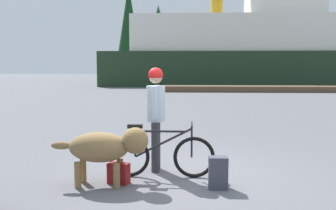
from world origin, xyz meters
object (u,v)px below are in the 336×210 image
backpack (218,173)px  ferry_boat (253,52)px  bicycle (160,155)px  dog (106,147)px  person_cyclist (156,108)px  handbag_pannier (119,173)px

backpack → ferry_boat: 31.22m
bicycle → backpack: size_ratio=3.62×
bicycle → backpack: bicycle is taller
ferry_boat → dog: bearing=-103.3°
person_cyclist → dog: 1.22m
bicycle → person_cyclist: 0.83m
backpack → ferry_boat: size_ratio=0.02×
bicycle → dog: size_ratio=1.17×
person_cyclist → handbag_pannier: 1.31m
backpack → dog: bearing=177.9°
backpack → handbag_pannier: 1.52m
bicycle → handbag_pannier: size_ratio=5.41×
backpack → handbag_pannier: (-1.51, 0.17, -0.08)m
person_cyclist → dog: size_ratio=1.20×
bicycle → person_cyclist: bearing=104.8°
person_cyclist → dog: person_cyclist is taller
bicycle → dog: bearing=-149.0°
person_cyclist → handbag_pannier: (-0.51, -0.78, -0.93)m
bicycle → ferry_boat: (6.40, 30.06, 2.67)m
dog → backpack: 1.72m
handbag_pannier → ferry_boat: (7.02, 30.43, 2.88)m
bicycle → person_cyclist: (-0.11, 0.41, 0.71)m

